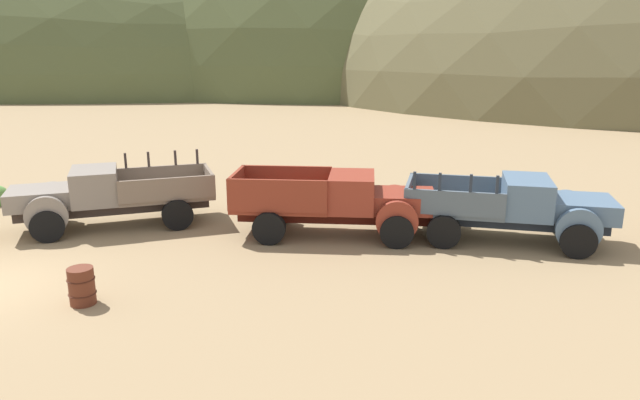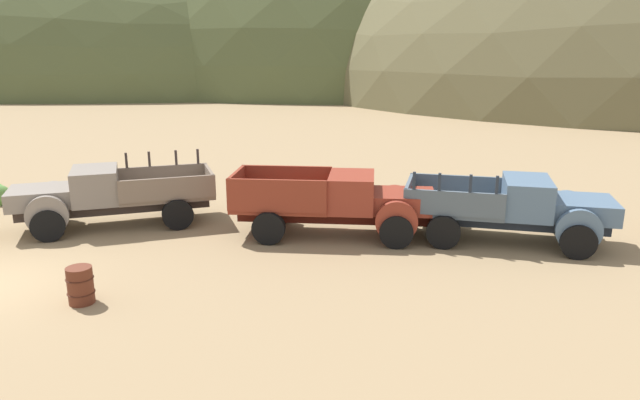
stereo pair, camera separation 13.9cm
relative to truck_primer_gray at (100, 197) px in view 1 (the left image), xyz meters
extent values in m
ellipsoid|color=#4C5633|center=(-24.90, 70.97, -1.00)|extent=(109.37, 60.46, 44.00)
ellipsoid|color=#4C5633|center=(12.39, 73.69, -1.00)|extent=(90.44, 67.89, 53.17)
cube|color=#3D322D|center=(0.41, 0.13, -0.34)|extent=(5.77, 2.68, 0.36)
cube|color=slate|center=(-1.60, -0.52, 0.12)|extent=(2.25, 2.14, 0.55)
cube|color=#B7B2A8|center=(-2.41, -0.79, 0.09)|extent=(0.43, 1.11, 0.44)
cylinder|color=slate|center=(-1.68, 0.49, -0.24)|extent=(1.20, 0.54, 1.20)
cylinder|color=slate|center=(-1.07, -1.39, -0.24)|extent=(1.20, 0.54, 1.20)
cube|color=slate|center=(-0.10, -0.04, 0.37)|extent=(1.86, 2.23, 1.05)
cube|color=black|center=(-0.68, -0.22, 0.58)|extent=(0.55, 1.56, 0.59)
cube|color=#746354|center=(1.91, 0.62, -0.10)|extent=(3.39, 2.80, 0.12)
cube|color=#746354|center=(1.61, 1.57, 0.31)|extent=(2.80, 1.00, 0.70)
cube|color=#746354|center=(2.22, -0.32, 0.31)|extent=(2.80, 1.00, 0.70)
cube|color=#746354|center=(3.24, 1.06, 0.31)|extent=(0.71, 1.93, 0.70)
cube|color=#3D322D|center=(2.71, 1.93, 0.91)|extent=(0.10, 0.10, 0.50)
cube|color=#3D322D|center=(2.02, 1.71, 0.91)|extent=(0.10, 0.10, 0.50)
cube|color=#3D322D|center=(1.19, 1.44, 0.91)|extent=(0.10, 0.10, 0.50)
cube|color=#3D322D|center=(0.50, 1.21, 0.91)|extent=(0.10, 0.10, 0.50)
cylinder|color=black|center=(-1.70, 0.54, -0.52)|extent=(1.00, 0.56, 0.96)
cylinder|color=black|center=(-1.05, -1.44, -0.52)|extent=(1.00, 0.56, 0.96)
cylinder|color=black|center=(1.82, 1.69, -0.52)|extent=(1.00, 0.56, 0.96)
cylinder|color=black|center=(2.47, -0.29, -0.52)|extent=(1.00, 0.56, 0.96)
cube|color=#42140D|center=(7.30, -0.84, -0.34)|extent=(5.75, 1.45, 0.36)
cube|color=maroon|center=(9.39, -1.04, 0.12)|extent=(1.94, 1.79, 0.55)
cube|color=#B7B2A8|center=(10.22, -1.12, 0.09)|extent=(0.19, 1.12, 0.44)
cylinder|color=maroon|center=(9.06, -1.98, -0.24)|extent=(1.21, 0.29, 1.20)
cylinder|color=maroon|center=(9.24, -0.05, -0.24)|extent=(1.21, 0.29, 1.20)
cube|color=maroon|center=(7.84, -0.89, 0.37)|extent=(1.49, 1.99, 1.05)
cube|color=black|center=(8.43, -0.95, 0.58)|extent=(0.20, 1.59, 0.59)
cube|color=maroon|center=(5.75, -0.69, -0.10)|extent=(3.04, 2.22, 0.12)
cube|color=maroon|center=(5.66, -1.67, 0.44)|extent=(2.87, 0.37, 0.95)
cube|color=maroon|center=(5.84, 0.28, 0.44)|extent=(2.87, 0.37, 0.95)
cube|color=maroon|center=(4.38, -0.56, 0.44)|extent=(0.28, 1.96, 0.95)
cylinder|color=black|center=(9.05, -2.03, -0.52)|extent=(0.98, 0.37, 0.96)
cylinder|color=black|center=(9.24, 0.00, -0.52)|extent=(0.98, 0.37, 0.96)
cylinder|color=black|center=(5.42, -1.69, -0.52)|extent=(0.98, 0.37, 0.96)
cylinder|color=black|center=(5.61, 0.34, -0.52)|extent=(0.98, 0.37, 0.96)
cube|color=#262D39|center=(12.34, -1.36, -0.34)|extent=(5.59, 2.27, 0.36)
cube|color=slate|center=(14.31, -1.84, 0.12)|extent=(2.11, 2.15, 0.55)
cube|color=#B7B2A8|center=(15.10, -2.03, 0.09)|extent=(0.37, 1.22, 0.44)
cylinder|color=slate|center=(13.83, -2.82, -0.24)|extent=(1.21, 0.46, 1.20)
cylinder|color=slate|center=(14.33, -0.75, -0.24)|extent=(1.21, 0.46, 1.20)
cube|color=slate|center=(12.84, -1.48, 0.37)|extent=(1.72, 2.30, 1.05)
cube|color=black|center=(13.40, -1.62, 0.58)|extent=(0.46, 1.71, 0.59)
cube|color=#4D5B67|center=(10.87, -1.01, -0.10)|extent=(3.21, 2.74, 0.12)
cube|color=#4D5B67|center=(10.62, -2.05, 0.31)|extent=(2.73, 0.75, 0.70)
cube|color=#4D5B67|center=(11.12, 0.04, 0.31)|extent=(2.73, 0.75, 0.70)
cube|color=#4D5B67|center=(9.57, -0.70, 0.31)|extent=(0.60, 2.11, 0.70)
cube|color=#262D39|center=(9.54, -1.79, 0.91)|extent=(0.10, 0.10, 0.50)
cube|color=#262D39|center=(10.21, -1.96, 0.91)|extent=(0.10, 0.10, 0.50)
cube|color=#262D39|center=(11.02, -2.15, 0.91)|extent=(0.10, 0.10, 0.50)
cube|color=#262D39|center=(11.70, -2.31, 0.91)|extent=(0.10, 0.10, 0.50)
cylinder|color=black|center=(13.82, -2.87, -0.52)|extent=(1.00, 0.50, 0.96)
cylinder|color=black|center=(14.35, -0.69, -0.52)|extent=(1.00, 0.50, 0.96)
cylinder|color=black|center=(10.38, -2.04, -0.52)|extent=(1.00, 0.50, 0.96)
cylinder|color=black|center=(10.91, 0.14, -0.52)|extent=(1.00, 0.50, 0.96)
cylinder|color=#5B2819|center=(1.59, -5.66, -0.58)|extent=(0.56, 0.56, 0.84)
torus|color=#401C11|center=(1.59, -5.66, -0.41)|extent=(0.60, 0.60, 0.03)
torus|color=#401C11|center=(1.59, -5.66, -0.75)|extent=(0.60, 0.60, 0.03)
ellipsoid|color=#5B8E42|center=(9.94, 2.41, -0.84)|extent=(0.63, 0.56, 0.60)
ellipsoid|color=#5B8E42|center=(10.17, 2.77, -0.83)|extent=(0.64, 0.57, 0.61)
camera|label=1|loc=(6.76, -17.47, 4.51)|focal=32.31mm
camera|label=2|loc=(6.90, -17.47, 4.51)|focal=32.31mm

